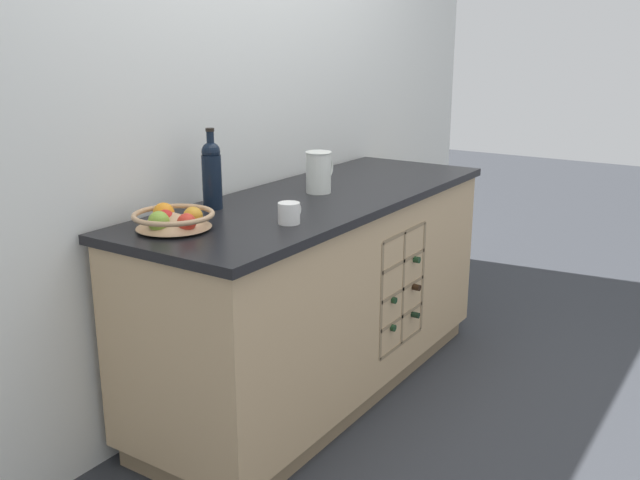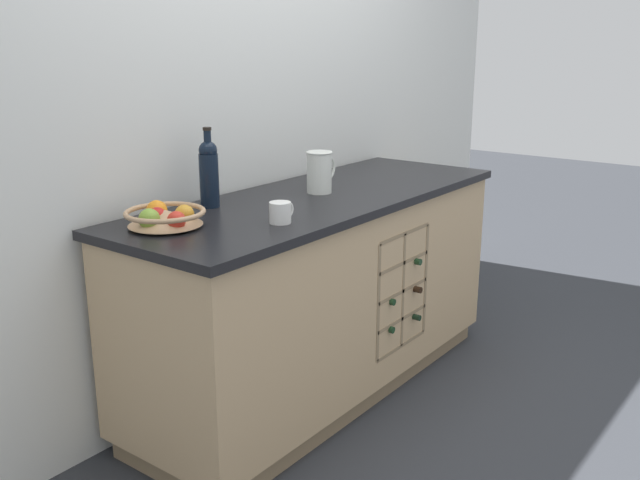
# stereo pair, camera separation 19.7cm
# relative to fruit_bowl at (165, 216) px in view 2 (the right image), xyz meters

# --- Properties ---
(ground_plane) EXTENTS (14.00, 14.00, 0.00)m
(ground_plane) POSITION_rel_fruit_bowl_xyz_m (0.75, -0.11, -0.94)
(ground_plane) COLOR #2D3035
(back_wall) EXTENTS (4.40, 0.06, 2.55)m
(back_wall) POSITION_rel_fruit_bowl_xyz_m (0.75, 0.27, 0.33)
(back_wall) COLOR silver
(back_wall) RESTS_ON ground_plane
(kitchen_island) EXTENTS (1.95, 0.69, 0.90)m
(kitchen_island) POSITION_rel_fruit_bowl_xyz_m (0.75, -0.12, -0.48)
(kitchen_island) COLOR #8B7354
(kitchen_island) RESTS_ON ground_plane
(fruit_bowl) EXTENTS (0.28, 0.28, 0.08)m
(fruit_bowl) POSITION_rel_fruit_bowl_xyz_m (0.00, 0.00, 0.00)
(fruit_bowl) COLOR tan
(fruit_bowl) RESTS_ON kitchen_island
(white_pitcher) EXTENTS (0.17, 0.11, 0.18)m
(white_pitcher) POSITION_rel_fruit_bowl_xyz_m (0.79, -0.08, 0.05)
(white_pitcher) COLOR silver
(white_pitcher) RESTS_ON kitchen_island
(ceramic_mug) EXTENTS (0.11, 0.08, 0.08)m
(ceramic_mug) POSITION_rel_fruit_bowl_xyz_m (0.29, -0.28, -0.00)
(ceramic_mug) COLOR white
(ceramic_mug) RESTS_ON kitchen_island
(standing_wine_bottle) EXTENTS (0.08, 0.08, 0.31)m
(standing_wine_bottle) POSITION_rel_fruit_bowl_xyz_m (0.32, 0.10, 0.10)
(standing_wine_bottle) COLOR black
(standing_wine_bottle) RESTS_ON kitchen_island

